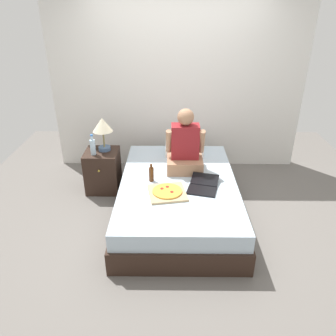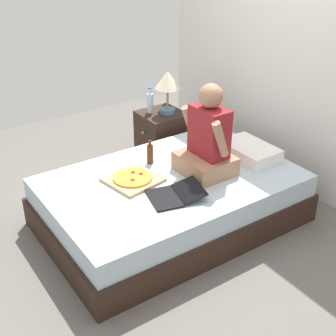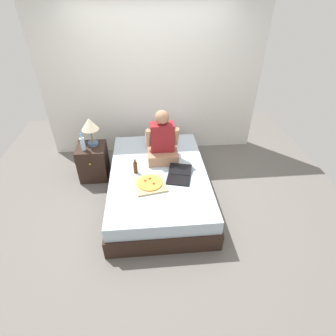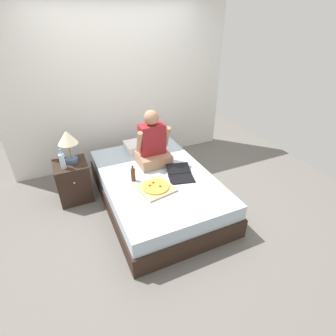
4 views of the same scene
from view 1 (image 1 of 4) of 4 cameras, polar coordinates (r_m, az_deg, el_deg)
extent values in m
plane|color=#66605B|center=(4.13, 1.73, -7.70)|extent=(5.69, 5.69, 0.00)
cube|color=silver|center=(4.96, 1.65, 14.16)|extent=(3.69, 0.12, 2.50)
cube|color=black|center=(4.06, 1.75, -6.20)|extent=(1.40, 2.16, 0.26)
cube|color=silver|center=(3.94, 1.80, -3.44)|extent=(1.36, 2.09, 0.19)
cube|color=black|center=(4.58, -11.25, -0.42)|extent=(0.44, 0.44, 0.57)
sphere|color=gold|center=(4.32, -11.96, -0.52)|extent=(0.03, 0.03, 0.03)
cylinder|color=#4C6B93|center=(4.48, -10.98, 3.38)|extent=(0.16, 0.16, 0.05)
cylinder|color=olive|center=(4.43, -11.14, 4.97)|extent=(0.02, 0.02, 0.22)
cone|color=beige|center=(4.36, -11.37, 7.41)|extent=(0.26, 0.26, 0.18)
cylinder|color=silver|center=(4.35, -12.96, 3.54)|extent=(0.07, 0.07, 0.20)
cylinder|color=silver|center=(4.30, -13.13, 5.13)|extent=(0.03, 0.03, 0.06)
cylinder|color=blue|center=(4.29, -13.18, 5.58)|extent=(0.04, 0.03, 0.02)
cube|color=white|center=(4.58, 2.83, 3.32)|extent=(0.52, 0.34, 0.12)
cube|color=#A37556|center=(4.11, 2.92, 0.76)|extent=(0.44, 0.40, 0.16)
cube|color=maroon|center=(4.02, 3.00, 4.65)|extent=(0.34, 0.20, 0.42)
sphere|color=#A37556|center=(3.92, 3.11, 8.85)|extent=(0.20, 0.20, 0.20)
cylinder|color=#A37556|center=(3.96, 0.13, 4.68)|extent=(0.07, 0.18, 0.32)
cylinder|color=#A37556|center=(3.98, 5.92, 4.63)|extent=(0.07, 0.18, 0.32)
cube|color=black|center=(3.69, 5.91, -3.93)|extent=(0.36, 0.29, 0.02)
cube|color=black|center=(3.85, 6.44, -1.95)|extent=(0.35, 0.27, 0.06)
cube|color=tan|center=(3.62, -0.13, -4.33)|extent=(0.46, 0.46, 0.03)
cylinder|color=gold|center=(3.61, -0.13, -4.05)|extent=(0.33, 0.33, 0.02)
cylinder|color=maroon|center=(3.64, -1.06, -3.59)|extent=(0.04, 0.04, 0.00)
cylinder|color=maroon|center=(3.58, 0.67, -4.17)|extent=(0.04, 0.04, 0.00)
cylinder|color=maroon|center=(3.68, -0.11, -3.28)|extent=(0.04, 0.04, 0.00)
cylinder|color=#4C2811|center=(3.85, -2.92, -1.12)|extent=(0.06, 0.06, 0.17)
cylinder|color=#4C2811|center=(3.80, -2.96, 0.35)|extent=(0.03, 0.03, 0.05)
camera|label=2|loc=(3.24, 67.03, 12.23)|focal=50.00mm
camera|label=3|loc=(0.51, -10.07, 66.19)|focal=28.00mm
camera|label=4|loc=(1.19, -59.61, 14.74)|focal=28.00mm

